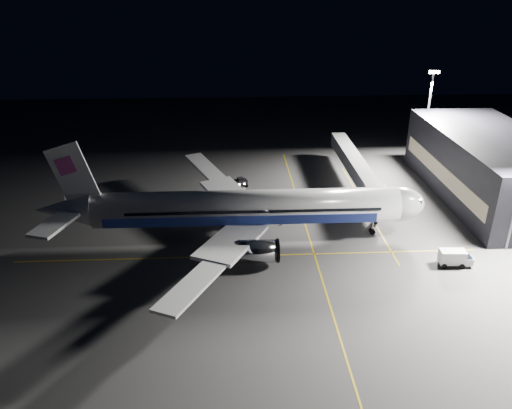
{
  "coord_description": "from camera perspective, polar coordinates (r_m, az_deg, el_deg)",
  "views": [
    {
      "loc": [
        -2.27,
        -71.18,
        39.07
      ],
      "look_at": [
        1.38,
        -0.49,
        6.0
      ],
      "focal_mm": 35.0,
      "sensor_mm": 36.0,
      "label": 1
    }
  ],
  "objects": [
    {
      "name": "service_truck",
      "position": [
        78.67,
        21.8,
        -5.64
      ],
      "size": [
        4.87,
        2.37,
        2.42
      ],
      "rotation": [
        0.0,
        0.0,
        -0.07
      ],
      "color": "silver",
      "rests_on": "ground"
    },
    {
      "name": "safety_cone_b",
      "position": [
        87.44,
        -3.47,
        -1.33
      ],
      "size": [
        0.4,
        0.4,
        0.6
      ],
      "primitive_type": "cone",
      "color": "#E25509",
      "rests_on": "ground"
    },
    {
      "name": "guide_line_main",
      "position": [
        82.11,
        6.01,
        -3.52
      ],
      "size": [
        0.25,
        80.0,
        0.01
      ],
      "primitive_type": "cube",
      "color": "gold",
      "rests_on": "ground"
    },
    {
      "name": "safety_cone_c",
      "position": [
        84.68,
        0.02,
        -2.21
      ],
      "size": [
        0.4,
        0.4,
        0.6
      ],
      "primitive_type": "cone",
      "color": "#E25509",
      "rests_on": "ground"
    },
    {
      "name": "safety_cone_a",
      "position": [
        85.05,
        2.95,
        -2.1
      ],
      "size": [
        0.42,
        0.42,
        0.63
      ],
      "primitive_type": "cone",
      "color": "#E25509",
      "rests_on": "ground"
    },
    {
      "name": "airliner",
      "position": [
        78.85,
        -1.8,
        -0.44
      ],
      "size": [
        61.48,
        54.22,
        16.64
      ],
      "color": "silver",
      "rests_on": "ground"
    },
    {
      "name": "guide_line_cross",
      "position": [
        76.02,
        -0.83,
        -5.88
      ],
      "size": [
        70.0,
        0.25,
        0.01
      ],
      "primitive_type": "cube",
      "color": "gold",
      "rests_on": "ground"
    },
    {
      "name": "floodlight_mast_north",
      "position": [
        114.64,
        19.09,
        10.22
      ],
      "size": [
        2.4,
        0.68,
        20.7
      ],
      "color": "#59595E",
      "rests_on": "ground"
    },
    {
      "name": "jet_bridge",
      "position": [
        98.7,
        11.5,
        4.07
      ],
      "size": [
        3.6,
        34.4,
        6.3
      ],
      "color": "#B2B2B7",
      "rests_on": "ground"
    },
    {
      "name": "baggage_tug",
      "position": [
        99.88,
        -1.79,
        2.54
      ],
      "size": [
        3.08,
        2.76,
        1.88
      ],
      "rotation": [
        0.0,
        0.0,
        0.32
      ],
      "color": "black",
      "rests_on": "ground"
    },
    {
      "name": "terminal",
      "position": [
        103.33,
        25.14,
        3.94
      ],
      "size": [
        18.12,
        40.0,
        12.0
      ],
      "color": "black",
      "rests_on": "ground"
    },
    {
      "name": "guide_line_side",
      "position": [
        93.3,
        12.41,
        -0.34
      ],
      "size": [
        0.25,
        40.0,
        0.01
      ],
      "primitive_type": "cube",
      "color": "gold",
      "rests_on": "ground"
    },
    {
      "name": "ground",
      "position": [
        81.23,
        -0.99,
        -3.71
      ],
      "size": [
        200.0,
        200.0,
        0.0
      ],
      "primitive_type": "plane",
      "color": "#4C4C4F",
      "rests_on": "ground"
    }
  ]
}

